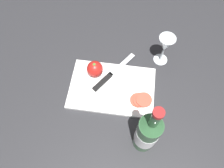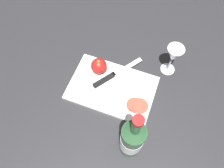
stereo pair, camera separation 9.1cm
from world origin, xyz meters
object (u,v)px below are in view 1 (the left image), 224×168
wine_bottle (147,134)px  tomato_slice_stack_near (141,100)px  knife (107,79)px  wine_glass (165,45)px  whole_tomato (95,69)px

wine_bottle → tomato_slice_stack_near: 0.19m
tomato_slice_stack_near → knife: bearing=-27.9°
tomato_slice_stack_near → wine_glass: bearing=-108.5°
tomato_slice_stack_near → wine_bottle: bearing=97.5°
wine_glass → knife: bearing=32.0°
knife → wine_bottle: bearing=-109.1°
wine_glass → whole_tomato: bearing=22.8°
whole_tomato → knife: 0.07m
wine_bottle → wine_glass: (-0.05, -0.39, -0.01)m
knife → tomato_slice_stack_near: (-0.16, 0.08, 0.00)m
wine_bottle → wine_glass: size_ratio=2.15×
wine_glass → whole_tomato: size_ratio=2.17×
wine_bottle → whole_tomato: wine_bottle is taller
wine_glass → tomato_slice_stack_near: 0.25m
whole_tomato → wine_glass: bearing=-157.2°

